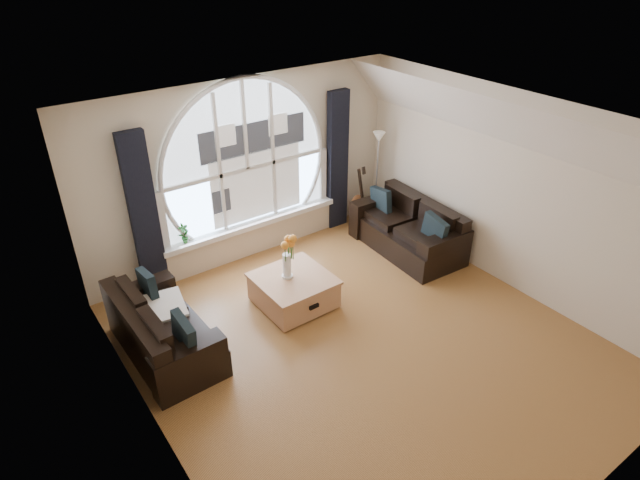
{
  "coord_description": "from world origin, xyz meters",
  "views": [
    {
      "loc": [
        -3.38,
        -3.78,
        4.42
      ],
      "look_at": [
        0.0,
        0.9,
        1.05
      ],
      "focal_mm": 30.16,
      "sensor_mm": 36.0,
      "label": 1
    }
  ],
  "objects": [
    {
      "name": "sofa_left",
      "position": [
        -1.99,
        1.27,
        0.4
      ],
      "size": [
        0.88,
        1.69,
        0.74
      ],
      "primitive_type": "cube",
      "rotation": [
        0.0,
        0.0,
        0.03
      ],
      "color": "black",
      "rests_on": "ground"
    },
    {
      "name": "neighbor_house",
      "position": [
        0.15,
        2.71,
        1.5
      ],
      "size": [
        1.7,
        0.02,
        1.5
      ],
      "primitive_type": "cube",
      "color": "silver",
      "rests_on": "wall_back"
    },
    {
      "name": "sofa_right",
      "position": [
        1.98,
        1.32,
        0.4
      ],
      "size": [
        0.99,
        1.82,
        0.79
      ],
      "primitive_type": "cube",
      "rotation": [
        0.0,
        0.0,
        -0.06
      ],
      "color": "black",
      "rests_on": "ground"
    },
    {
      "name": "vase_flowers",
      "position": [
        -0.29,
        1.24,
        0.81
      ],
      "size": [
        0.24,
        0.24,
        0.7
      ],
      "primitive_type": "cube",
      "color": "white",
      "rests_on": "coffee_chest"
    },
    {
      "name": "guitar",
      "position": [
        1.94,
        2.47,
        0.53
      ],
      "size": [
        0.39,
        0.29,
        1.06
      ],
      "primitive_type": "cube",
      "rotation": [
        0.0,
        0.0,
        0.16
      ],
      "color": "brown",
      "rests_on": "ground"
    },
    {
      "name": "curtain_left",
      "position": [
        -1.6,
        2.63,
        1.15
      ],
      "size": [
        0.35,
        0.12,
        2.3
      ],
      "primitive_type": "cube",
      "color": "black",
      "rests_on": "ground"
    },
    {
      "name": "wall_right",
      "position": [
        2.5,
        0.0,
        1.35
      ],
      "size": [
        0.01,
        5.5,
        2.7
      ],
      "primitive_type": "cube",
      "color": "beige",
      "rests_on": "ground"
    },
    {
      "name": "attic_slope",
      "position": [
        2.2,
        0.0,
        2.35
      ],
      "size": [
        0.92,
        5.5,
        0.72
      ],
      "primitive_type": "cube",
      "color": "silver",
      "rests_on": "ground"
    },
    {
      "name": "window_sill",
      "position": [
        0.0,
        2.65,
        0.51
      ],
      "size": [
        2.9,
        0.22,
        0.08
      ],
      "primitive_type": "cube",
      "color": "white",
      "rests_on": "wall_back"
    },
    {
      "name": "wall_front",
      "position": [
        0.0,
        -2.75,
        1.35
      ],
      "size": [
        5.0,
        0.01,
        2.7
      ],
      "primitive_type": "cube",
      "color": "beige",
      "rests_on": "ground"
    },
    {
      "name": "ceiling",
      "position": [
        0.0,
        0.0,
        2.7
      ],
      "size": [
        5.0,
        5.5,
        0.01
      ],
      "primitive_type": "cube",
      "color": "silver",
      "rests_on": "ground"
    },
    {
      "name": "floor_lamp",
      "position": [
        2.2,
        2.34,
        0.8
      ],
      "size": [
        0.24,
        0.24,
        1.6
      ],
      "primitive_type": "cube",
      "color": "#B2B2B2",
      "rests_on": "ground"
    },
    {
      "name": "ground",
      "position": [
        0.0,
        0.0,
        0.0
      ],
      "size": [
        5.0,
        5.5,
        0.01
      ],
      "primitive_type": "cube",
      "color": "brown",
      "rests_on": "ground"
    },
    {
      "name": "wall_back",
      "position": [
        0.0,
        2.75,
        1.35
      ],
      "size": [
        5.0,
        0.01,
        2.7
      ],
      "primitive_type": "cube",
      "color": "beige",
      "rests_on": "ground"
    },
    {
      "name": "curtain_right",
      "position": [
        1.6,
        2.63,
        1.15
      ],
      "size": [
        0.35,
        0.12,
        2.3
      ],
      "primitive_type": "cube",
      "color": "black",
      "rests_on": "ground"
    },
    {
      "name": "arched_window",
      "position": [
        0.0,
        2.72,
        1.62
      ],
      "size": [
        2.6,
        0.06,
        2.15
      ],
      "primitive_type": "cube",
      "color": "silver",
      "rests_on": "wall_back"
    },
    {
      "name": "window_frame",
      "position": [
        0.0,
        2.69,
        1.62
      ],
      "size": [
        2.76,
        0.08,
        2.15
      ],
      "primitive_type": "cube",
      "color": "white",
      "rests_on": "wall_back"
    },
    {
      "name": "throw_blanket",
      "position": [
        -1.93,
        1.46,
        0.5
      ],
      "size": [
        0.64,
        0.64,
        0.1
      ],
      "primitive_type": "cube",
      "rotation": [
        0.0,
        0.0,
        -0.17
      ],
      "color": "silver",
      "rests_on": "sofa_left"
    },
    {
      "name": "potted_plant",
      "position": [
        -1.09,
        2.65,
        0.7
      ],
      "size": [
        0.18,
        0.14,
        0.3
      ],
      "primitive_type": "imported",
      "rotation": [
        0.0,
        0.0,
        0.24
      ],
      "color": "#1E6023",
      "rests_on": "window_sill"
    },
    {
      "name": "coffee_chest",
      "position": [
        -0.23,
        1.18,
        0.23
      ],
      "size": [
        0.95,
        0.95,
        0.46
      ],
      "primitive_type": "cube",
      "rotation": [
        0.0,
        0.0,
        0.01
      ],
      "color": "tan",
      "rests_on": "ground"
    },
    {
      "name": "wall_left",
      "position": [
        -2.5,
        0.0,
        1.35
      ],
      "size": [
        0.01,
        5.5,
        2.7
      ],
      "primitive_type": "cube",
      "color": "beige",
      "rests_on": "ground"
    }
  ]
}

